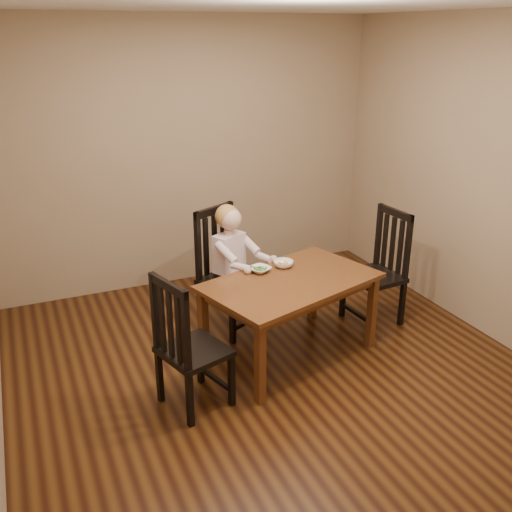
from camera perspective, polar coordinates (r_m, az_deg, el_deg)
name	(u,v)px	position (r m, az deg, el deg)	size (l,w,h in m)	color
room	(272,207)	(4.12, 1.66, 4.91)	(4.01, 4.01, 2.71)	#48290F
dining_table	(291,289)	(4.59, 3.49, -3.28)	(1.55, 1.18, 0.69)	#542A13
chair_child	(227,272)	(5.08, -2.95, -1.62)	(0.63, 0.62, 1.11)	black
chair_left	(188,346)	(4.04, -6.85, -8.97)	(0.53, 0.55, 1.02)	black
chair_right	(379,269)	(5.32, 12.20, -1.31)	(0.47, 0.49, 1.06)	black
toddler	(231,257)	(4.98, -2.51, -0.08)	(0.36, 0.45, 0.62)	silver
bowl_peas	(260,270)	(4.69, 0.40, -1.36)	(0.17, 0.17, 0.04)	white
bowl_veg	(283,264)	(4.79, 2.75, -0.79)	(0.17, 0.17, 0.05)	white
fork	(258,269)	(4.64, 0.19, -1.29)	(0.13, 0.06, 0.05)	silver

